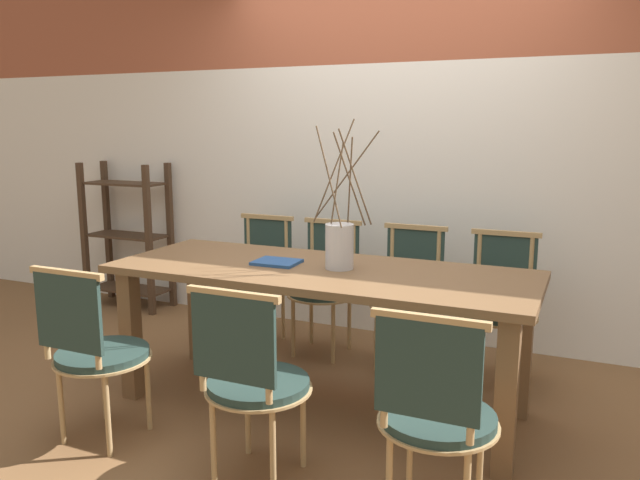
# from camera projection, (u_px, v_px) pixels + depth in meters

# --- Properties ---
(ground_plane) EXTENTS (16.00, 16.00, 0.00)m
(ground_plane) POSITION_uv_depth(u_px,v_px,m) (320.00, 405.00, 3.42)
(ground_plane) COLOR brown
(wall_rear) EXTENTS (12.00, 0.06, 3.20)m
(wall_rear) POSITION_uv_depth(u_px,v_px,m) (398.00, 112.00, 4.33)
(wall_rear) COLOR white
(wall_rear) RESTS_ON ground_plane
(dining_table) EXTENTS (2.23, 0.85, 0.77)m
(dining_table) POSITION_uv_depth(u_px,v_px,m) (320.00, 289.00, 3.30)
(dining_table) COLOR brown
(dining_table) RESTS_ON ground_plane
(chair_near_leftend) EXTENTS (0.46, 0.46, 0.89)m
(chair_near_leftend) POSITION_uv_depth(u_px,v_px,m) (95.00, 347.00, 2.95)
(chair_near_leftend) COLOR #233833
(chair_near_leftend) RESTS_ON ground_plane
(chair_near_left) EXTENTS (0.46, 0.46, 0.89)m
(chair_near_left) POSITION_uv_depth(u_px,v_px,m) (252.00, 377.00, 2.61)
(chair_near_left) COLOR #233833
(chair_near_left) RESTS_ON ground_plane
(chair_near_center) EXTENTS (0.46, 0.46, 0.89)m
(chair_near_center) POSITION_uv_depth(u_px,v_px,m) (435.00, 411.00, 2.30)
(chair_near_center) COLOR #233833
(chair_near_center) RESTS_ON ground_plane
(chair_far_leftend) EXTENTS (0.46, 0.46, 0.89)m
(chair_far_leftend) POSITION_uv_depth(u_px,v_px,m) (258.00, 275.00, 4.37)
(chair_far_leftend) COLOR #233833
(chair_far_leftend) RESTS_ON ground_plane
(chair_far_left) EXTENTS (0.46, 0.46, 0.89)m
(chair_far_left) POSITION_uv_depth(u_px,v_px,m) (325.00, 282.00, 4.16)
(chair_far_left) COLOR #233833
(chair_far_left) RESTS_ON ground_plane
(chair_far_center) EXTENTS (0.46, 0.46, 0.89)m
(chair_far_center) POSITION_uv_depth(u_px,v_px,m) (408.00, 292.00, 3.93)
(chair_far_center) COLOR #233833
(chair_far_center) RESTS_ON ground_plane
(chair_far_right) EXTENTS (0.46, 0.46, 0.89)m
(chair_far_right) POSITION_uv_depth(u_px,v_px,m) (499.00, 302.00, 3.71)
(chair_far_right) COLOR #233833
(chair_far_right) RESTS_ON ground_plane
(vase_centerpiece) EXTENTS (0.36, 0.36, 0.77)m
(vase_centerpiece) POSITION_uv_depth(u_px,v_px,m) (340.00, 244.00, 3.24)
(vase_centerpiece) COLOR silver
(vase_centerpiece) RESTS_ON dining_table
(book_stack) EXTENTS (0.24, 0.20, 0.02)m
(book_stack) POSITION_uv_depth(u_px,v_px,m) (277.00, 262.00, 3.38)
(book_stack) COLOR #234C8C
(book_stack) RESTS_ON dining_table
(shelving_rack) EXTENTS (0.72, 0.32, 1.21)m
(shelving_rack) POSITION_uv_depth(u_px,v_px,m) (127.00, 236.00, 5.20)
(shelving_rack) COLOR #422D1E
(shelving_rack) RESTS_ON ground_plane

